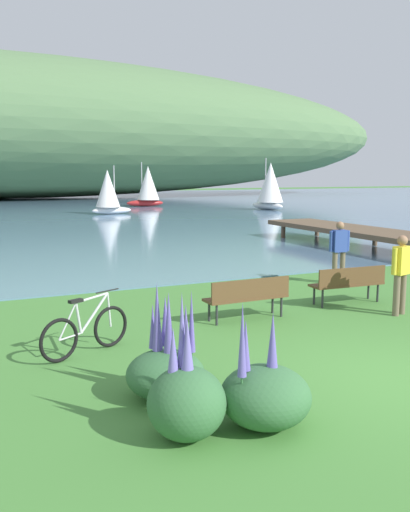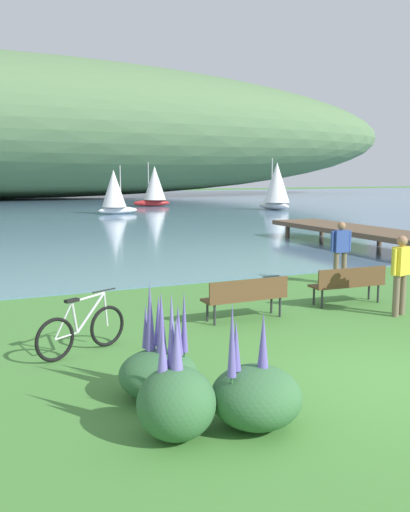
{
  "view_description": "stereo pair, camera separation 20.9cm",
  "coord_description": "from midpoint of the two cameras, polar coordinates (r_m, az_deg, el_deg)",
  "views": [
    {
      "loc": [
        -5.76,
        -5.68,
        2.97
      ],
      "look_at": [
        -0.33,
        6.18,
        1.0
      ],
      "focal_mm": 37.97,
      "sensor_mm": 36.0,
      "label": 1
    },
    {
      "loc": [
        -5.57,
        -5.76,
        2.97
      ],
      "look_at": [
        -0.33,
        6.18,
        1.0
      ],
      "focal_mm": 37.97,
      "sensor_mm": 36.0,
      "label": 2
    }
  ],
  "objects": [
    {
      "name": "person_at_shoreline",
      "position": [
        15.15,
        13.57,
        0.79
      ],
      "size": [
        0.6,
        0.27,
        1.71
      ],
      "color": "#72604C",
      "rests_on": "ground"
    },
    {
      "name": "distant_hillside",
      "position": [
        70.88,
        -20.82,
        12.56
      ],
      "size": [
        109.31,
        28.0,
        17.02
      ],
      "primitive_type": "ellipsoid",
      "color": "#567A4C",
      "rests_on": "bay_water"
    },
    {
      "name": "sailboat_toward_hillside",
      "position": [
        45.62,
        6.73,
        7.38
      ],
      "size": [
        2.5,
        3.76,
        4.28
      ],
      "color": "white",
      "rests_on": "bay_water"
    },
    {
      "name": "park_bench_further_along",
      "position": [
        12.88,
        14.46,
        -2.64
      ],
      "size": [
        1.82,
        0.56,
        0.88
      ],
      "color": "brown",
      "rests_on": "ground"
    },
    {
      "name": "person_on_the_grass",
      "position": [
        12.12,
        19.47,
        -1.37
      ],
      "size": [
        0.59,
        0.31,
        1.71
      ],
      "color": "#72604C",
      "rests_on": "ground"
    },
    {
      "name": "sailboat_nearest_to_shore",
      "position": [
        41.02,
        -10.31,
        6.72
      ],
      "size": [
        3.12,
        1.98,
        3.59
      ],
      "color": "white",
      "rests_on": "bay_water"
    },
    {
      "name": "sailboat_mid_bay",
      "position": [
        50.71,
        -6.18,
        7.38
      ],
      "size": [
        3.52,
        2.25,
        4.04
      ],
      "color": "#B22323",
      "rests_on": "bay_water"
    },
    {
      "name": "echium_bush_closest_to_camera",
      "position": [
        7.42,
        -4.97,
        -11.78
      ],
      "size": [
        1.06,
        1.06,
        1.57
      ],
      "color": "#386B3D",
      "rests_on": "ground"
    },
    {
      "name": "bicycle_leaning_near_bench",
      "position": [
        9.3,
        -13.05,
        -7.69
      ],
      "size": [
        1.63,
        0.8,
        1.01
      ],
      "color": "black",
      "rests_on": "ground"
    },
    {
      "name": "park_bench_near_camera",
      "position": [
        11.14,
        4.01,
        -4.13
      ],
      "size": [
        1.81,
        0.52,
        0.88
      ],
      "color": "brown",
      "rests_on": "ground"
    },
    {
      "name": "pier_dock",
      "position": [
        22.87,
        15.47,
        2.55
      ],
      "size": [
        2.4,
        10.0,
        0.8
      ],
      "color": "brown",
      "rests_on": "ground"
    },
    {
      "name": "bay_water",
      "position": [
        53.78,
        -18.57,
        5.0
      ],
      "size": [
        180.0,
        80.0,
        0.04
      ],
      "primitive_type": "cube",
      "color": "#5B7F9E",
      "rests_on": "ground"
    },
    {
      "name": "echium_bush_mid_cluster",
      "position": [
        6.3,
        -2.95,
        -14.81
      ],
      "size": [
        0.9,
        0.9,
        1.69
      ],
      "color": "#386B3D",
      "rests_on": "ground"
    },
    {
      "name": "echium_bush_beside_closest",
      "position": [
        6.63,
        5.41,
        -14.32
      ],
      "size": [
        1.09,
        1.09,
        1.57
      ],
      "color": "#386B3D",
      "rests_on": "ground"
    },
    {
      "name": "ground_plane",
      "position": [
        8.58,
        19.29,
        -12.17
      ],
      "size": [
        200.0,
        200.0,
        0.0
      ],
      "primitive_type": "plane",
      "color": "#478438"
    }
  ]
}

